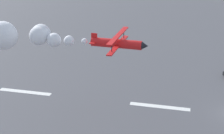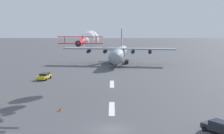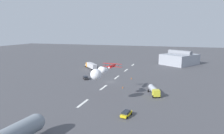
{
  "view_description": "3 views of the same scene",
  "coord_description": "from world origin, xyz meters",
  "px_view_note": "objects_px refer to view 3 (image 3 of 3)",
  "views": [
    {
      "loc": [
        6.77,
        40.0,
        21.07
      ],
      "look_at": [
        17.28,
        -3.89,
        3.51
      ],
      "focal_mm": 53.65,
      "sensor_mm": 36.0,
      "label": 1
    },
    {
      "loc": [
        -38.62,
        -0.11,
        13.54
      ],
      "look_at": [
        29.58,
        0.0,
        3.72
      ],
      "focal_mm": 51.09,
      "sensor_mm": 36.0,
      "label": 2
    },
    {
      "loc": [
        87.13,
        28.34,
        23.44
      ],
      "look_at": [
        14.59,
        5.24,
        9.73
      ],
      "focal_mm": 32.99,
      "sensor_mm": 36.0,
      "label": 3
    }
  ],
  "objects_px": {
    "stunt_biplane_red": "(100,72)",
    "traffic_cone_far": "(123,87)",
    "followme_car_yellow": "(86,78)",
    "traffic_cone_near": "(131,78)",
    "airport_staff_sedan": "(126,113)",
    "semi_truck_orange": "(91,65)",
    "fuel_tanker_truck": "(154,90)"
  },
  "relations": [
    {
      "from": "stunt_biplane_red",
      "to": "fuel_tanker_truck",
      "type": "height_order",
      "value": "stunt_biplane_red"
    },
    {
      "from": "stunt_biplane_red",
      "to": "traffic_cone_far",
      "type": "height_order",
      "value": "stunt_biplane_red"
    },
    {
      "from": "semi_truck_orange",
      "to": "fuel_tanker_truck",
      "type": "height_order",
      "value": "semi_truck_orange"
    },
    {
      "from": "stunt_biplane_red",
      "to": "fuel_tanker_truck",
      "type": "bearing_deg",
      "value": 126.87
    },
    {
      "from": "stunt_biplane_red",
      "to": "semi_truck_orange",
      "type": "xyz_separation_m",
      "value": [
        -52.18,
        -26.05,
        -7.84
      ]
    },
    {
      "from": "followme_car_yellow",
      "to": "airport_staff_sedan",
      "type": "height_order",
      "value": "same"
    },
    {
      "from": "traffic_cone_near",
      "to": "traffic_cone_far",
      "type": "bearing_deg",
      "value": -0.02
    },
    {
      "from": "airport_staff_sedan",
      "to": "traffic_cone_far",
      "type": "xyz_separation_m",
      "value": [
        -26.57,
        -7.99,
        -0.44
      ]
    },
    {
      "from": "stunt_biplane_red",
      "to": "followme_car_yellow",
      "type": "distance_m",
      "value": 33.57
    },
    {
      "from": "followme_car_yellow",
      "to": "traffic_cone_far",
      "type": "distance_m",
      "value": 23.27
    },
    {
      "from": "stunt_biplane_red",
      "to": "followme_car_yellow",
      "type": "height_order",
      "value": "stunt_biplane_red"
    },
    {
      "from": "stunt_biplane_red",
      "to": "traffic_cone_near",
      "type": "xyz_separation_m",
      "value": [
        -33.82,
        3.17,
        -9.6
      ]
    },
    {
      "from": "traffic_cone_near",
      "to": "stunt_biplane_red",
      "type": "bearing_deg",
      "value": -5.35
    },
    {
      "from": "traffic_cone_far",
      "to": "semi_truck_orange",
      "type": "bearing_deg",
      "value": -140.25
    },
    {
      "from": "fuel_tanker_truck",
      "to": "followme_car_yellow",
      "type": "height_order",
      "value": "fuel_tanker_truck"
    },
    {
      "from": "traffic_cone_far",
      "to": "stunt_biplane_red",
      "type": "bearing_deg",
      "value": -10.5
    },
    {
      "from": "followme_car_yellow",
      "to": "traffic_cone_near",
      "type": "height_order",
      "value": "followme_car_yellow"
    },
    {
      "from": "followme_car_yellow",
      "to": "stunt_biplane_red",
      "type": "bearing_deg",
      "value": 33.73
    },
    {
      "from": "followme_car_yellow",
      "to": "airport_staff_sedan",
      "type": "distance_m",
      "value": 46.58
    },
    {
      "from": "stunt_biplane_red",
      "to": "airport_staff_sedan",
      "type": "bearing_deg",
      "value": 49.55
    },
    {
      "from": "fuel_tanker_truck",
      "to": "traffic_cone_far",
      "type": "distance_m",
      "value": 14.03
    },
    {
      "from": "traffic_cone_far",
      "to": "followme_car_yellow",
      "type": "bearing_deg",
      "value": -114.92
    },
    {
      "from": "traffic_cone_far",
      "to": "airport_staff_sedan",
      "type": "bearing_deg",
      "value": 16.74
    },
    {
      "from": "airport_staff_sedan",
      "to": "semi_truck_orange",
      "type": "bearing_deg",
      "value": -148.91
    },
    {
      "from": "airport_staff_sedan",
      "to": "traffic_cone_far",
      "type": "relative_size",
      "value": 6.38
    },
    {
      "from": "followme_car_yellow",
      "to": "traffic_cone_near",
      "type": "distance_m",
      "value": 22.23
    },
    {
      "from": "fuel_tanker_truck",
      "to": "airport_staff_sedan",
      "type": "relative_size",
      "value": 1.83
    },
    {
      "from": "fuel_tanker_truck",
      "to": "traffic_cone_near",
      "type": "distance_m",
      "value": 25.32
    },
    {
      "from": "followme_car_yellow",
      "to": "airport_staff_sedan",
      "type": "xyz_separation_m",
      "value": [
        36.37,
        29.09,
        0.0
      ]
    },
    {
      "from": "fuel_tanker_truck",
      "to": "traffic_cone_far",
      "type": "relative_size",
      "value": 11.68
    },
    {
      "from": "airport_staff_sedan",
      "to": "followme_car_yellow",
      "type": "bearing_deg",
      "value": -141.35
    },
    {
      "from": "semi_truck_orange",
      "to": "traffic_cone_near",
      "type": "distance_m",
      "value": 34.55
    }
  ]
}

